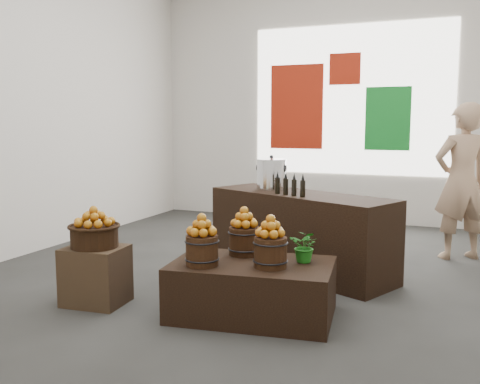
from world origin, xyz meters
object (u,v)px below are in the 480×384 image
at_px(crate, 96,275).
at_px(counter, 300,233).
at_px(stock_pot_left, 271,175).
at_px(shopper, 461,182).
at_px(display_table, 252,289).
at_px(wicker_basket, 94,237).

xyz_separation_m(crate, counter, (1.43, 1.71, 0.18)).
height_order(stock_pot_left, shopper, shopper).
bearing_deg(counter, crate, -105.55).
xyz_separation_m(display_table, stock_pot_left, (-0.39, 1.65, 0.81)).
height_order(display_table, counter, counter).
xyz_separation_m(stock_pot_left, shopper, (2.01, 1.12, -0.10)).
relative_size(wicker_basket, display_table, 0.31).
relative_size(display_table, counter, 0.63).
bearing_deg(display_table, shopper, 52.25).
distance_m(crate, wicker_basket, 0.36).
bearing_deg(stock_pot_left, counter, -24.40).
bearing_deg(crate, counter, 50.05).
xyz_separation_m(crate, wicker_basket, (0.00, 0.00, 0.36)).
height_order(crate, display_table, crate).
bearing_deg(wicker_basket, crate, 0.00).
distance_m(stock_pot_left, shopper, 2.30).
xyz_separation_m(display_table, counter, (0.01, 1.47, 0.21)).
bearing_deg(display_table, crate, -177.85).
xyz_separation_m(counter, stock_pot_left, (-0.40, 0.18, 0.60)).
bearing_deg(shopper, stock_pot_left, -1.46).
xyz_separation_m(wicker_basket, display_table, (1.42, 0.24, -0.39)).
relative_size(counter, shopper, 1.14).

